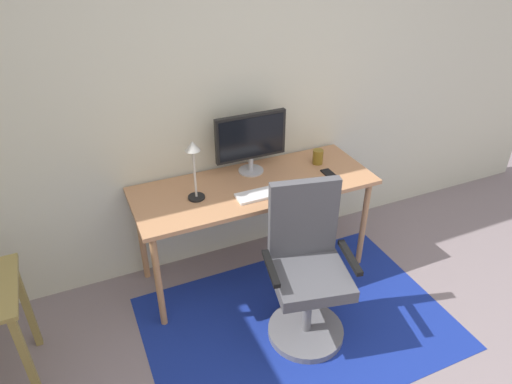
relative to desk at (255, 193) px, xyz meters
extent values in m
cube|color=beige|center=(0.04, 0.38, 0.61)|extent=(6.00, 0.10, 2.60)
cube|color=navy|center=(0.05, -0.62, -0.68)|extent=(1.98, 1.35, 0.01)
cube|color=tan|center=(0.00, 0.00, 0.06)|extent=(1.67, 0.63, 0.03)
cylinder|color=tan|center=(-0.77, -0.25, -0.32)|extent=(0.04, 0.04, 0.73)
cylinder|color=tan|center=(0.77, -0.25, -0.32)|extent=(0.04, 0.04, 0.73)
cylinder|color=tan|center=(-0.77, 0.25, -0.32)|extent=(0.04, 0.04, 0.73)
cylinder|color=tan|center=(0.77, 0.25, -0.32)|extent=(0.04, 0.04, 0.73)
cylinder|color=#B2B2B7|center=(0.05, 0.17, 0.08)|extent=(0.18, 0.18, 0.01)
cylinder|color=#B2B2B7|center=(0.05, 0.17, 0.13)|extent=(0.04, 0.04, 0.10)
cube|color=black|center=(0.05, 0.17, 0.35)|extent=(0.51, 0.04, 0.33)
cube|color=black|center=(0.05, 0.15, 0.35)|extent=(0.47, 0.00, 0.29)
cube|color=white|center=(0.03, -0.15, 0.08)|extent=(0.43, 0.13, 0.02)
ellipsoid|color=black|center=(0.32, -0.17, 0.09)|extent=(0.06, 0.10, 0.03)
cylinder|color=olive|center=(0.55, 0.09, 0.13)|extent=(0.08, 0.08, 0.11)
cube|color=black|center=(0.54, -0.09, 0.08)|extent=(0.07, 0.14, 0.01)
cylinder|color=black|center=(-0.42, -0.01, 0.08)|extent=(0.11, 0.11, 0.01)
cylinder|color=beige|center=(-0.42, -0.01, 0.25)|extent=(0.02, 0.02, 0.33)
cone|color=beige|center=(-0.42, -0.01, 0.45)|extent=(0.10, 0.10, 0.06)
cylinder|color=slate|center=(0.05, -0.72, -0.66)|extent=(0.49, 0.49, 0.05)
cylinder|color=slate|center=(0.05, -0.72, -0.44)|extent=(0.06, 0.06, 0.40)
cube|color=#4C4C51|center=(0.05, -0.72, -0.20)|extent=(0.53, 0.53, 0.08)
cube|color=#4C4C51|center=(0.09, -0.53, 0.10)|extent=(0.42, 0.15, 0.51)
cube|color=black|center=(-0.19, -0.67, -0.09)|extent=(0.11, 0.31, 0.03)
cube|color=black|center=(0.28, -0.77, -0.09)|extent=(0.11, 0.31, 0.03)
cube|color=olive|center=(-1.54, -0.55, -0.35)|extent=(0.04, 0.04, 0.67)
cube|color=olive|center=(-1.54, -0.10, -0.35)|extent=(0.04, 0.04, 0.67)
camera|label=1|loc=(-1.09, -2.50, 1.68)|focal=32.44mm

